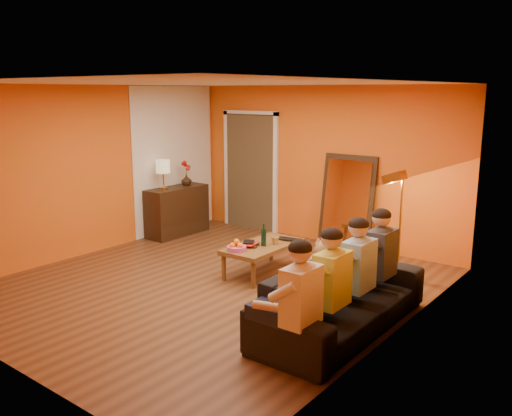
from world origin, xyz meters
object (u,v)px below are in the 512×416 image
Objects in this scene: person_far_left at (301,306)px; mirror_frame at (347,202)px; floor_lamp at (400,227)px; vase at (186,180)px; sideboard at (177,211)px; dog at (320,269)px; tumbler at (275,240)px; table_lamp at (163,175)px; wine_bottle at (264,235)px; sofa at (342,298)px; coffee_table at (263,259)px; person_far_right at (381,262)px; person_mid_right at (358,274)px; person_mid_left at (332,289)px; laptop at (288,240)px.

mirror_frame is at bearing 112.81° from person_far_left.
vase is (-4.06, 0.04, 0.23)m from floor_lamp.
dog is at bearing -16.32° from sideboard.
person_far_left is 11.19× the size of tumbler.
table_lamp is 2.64m from wine_bottle.
sideboard reaches higher than dog.
wine_bottle is (-1.05, 0.24, 0.21)m from dog.
mirror_frame is at bearing 21.16° from sideboard.
sofa reaches higher than coffee_table.
coffee_table is at bearing 134.50° from person_far_left.
dog is at bearing -178.22° from person_far_right.
table_lamp is 0.42× the size of person_mid_right.
person_mid_left is (0.31, -2.34, -0.11)m from floor_lamp.
mirror_frame reaches higher than table_lamp.
laptop is at bearing 72.00° from wine_bottle.
person_far_left is (0.13, -1.00, 0.27)m from sofa.
person_mid_left is 1.00× the size of person_mid_right.
sofa is 21.41× the size of tumbler.
coffee_table is at bearing -126.27° from laptop.
sofa is at bearing -47.87° from laptop.
person_far_right is (0.00, 0.55, 0.00)m from person_mid_right.
sideboard is 10.82× the size of tumbler.
tumbler is (-1.45, -0.85, -0.25)m from floor_lamp.
person_far_right is 3.45× the size of laptop.
sideboard is 0.97× the size of person_mid_right.
floor_lamp reaches higher than sofa.
tumbler is at bearing 152.06° from person_mid_right.
person_mid_left reaches higher than wine_bottle.
person_far_right reaches higher than wine_bottle.
sideboard is at bearing 160.16° from person_mid_right.
floor_lamp is 1.18× the size of person_mid_right.
mirror_frame is 3.01m from sideboard.
person_far_left is 1.00× the size of person_mid_left.
person_far_right is (0.31, -1.24, -0.11)m from floor_lamp.
dog is 1.10m from wine_bottle.
person_far_left is at bearing -90.00° from person_mid_left.
person_mid_right reaches higher than wine_bottle.
person_far_right is at bearing -6.66° from wine_bottle.
wine_bottle reaches higher than sofa.
person_mid_right is at bearing -52.43° from sofa.
person_far_left is at bearing -45.51° from wine_bottle.
floor_lamp is at bearing 2.94° from sideboard.
wine_bottle is at bearing -112.38° from tumbler.
sideboard is 4.86m from person_mid_left.
vase reaches higher than coffee_table.
sideboard is 3.33× the size of laptop.
sofa is at bearing -101.31° from person_far_right.
mirror_frame reaches higher than person_mid_right.
vase is at bearing 146.19° from person_far_left.
coffee_table is 2.36m from person_mid_left.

